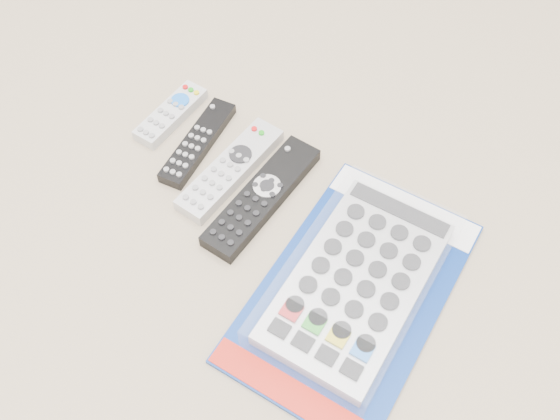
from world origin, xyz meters
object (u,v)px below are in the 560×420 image
Objects in this scene: remote_slim_black at (198,143)px; remote_silver_dvd at (230,169)px; remote_small_grey at (171,114)px; jumbo_remote_packaged at (357,281)px; remote_large_black at (262,197)px.

remote_slim_black is 0.08m from remote_silver_dvd.
remote_small_grey is at bearing 154.14° from remote_slim_black.
jumbo_remote_packaged is (0.40, -0.09, 0.01)m from remote_small_grey.
remote_silver_dvd reaches higher than remote_small_grey.
jumbo_remote_packaged is at bearing -14.25° from remote_small_grey.
remote_silver_dvd is 0.26m from jumbo_remote_packaged.
remote_silver_dvd is at bearing 168.21° from remote_large_black.
remote_silver_dvd is (0.07, -0.01, 0.00)m from remote_slim_black.
remote_small_grey is at bearing 163.26° from jumbo_remote_packaged.
remote_silver_dvd is at bearing -20.08° from remote_slim_black.
remote_slim_black is at bearing 170.54° from remote_silver_dvd.
remote_small_grey is 0.62× the size of remote_large_black.
jumbo_remote_packaged is (0.33, -0.07, 0.01)m from remote_slim_black.
remote_silver_dvd is at bearing -14.54° from remote_small_grey.
remote_large_black reaches higher than remote_slim_black.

